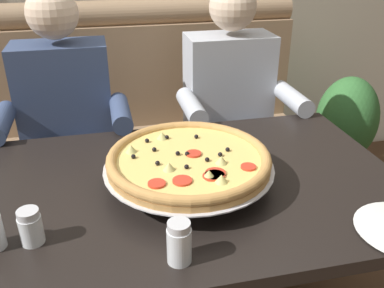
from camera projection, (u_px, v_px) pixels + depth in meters
name	position (u px, v px, depth m)	size (l,w,h in m)	color
booth_bench	(149.00, 149.00, 2.24)	(1.69, 0.78, 1.13)	#937556
dining_table	(182.00, 205.00, 1.34)	(1.39, 0.87, 0.73)	black
diner_left	(66.00, 121.00, 1.79)	(0.54, 0.64, 1.27)	#2D3342
diner_right	(234.00, 107.00, 1.94)	(0.54, 0.64, 1.27)	#2D3342
pizza	(189.00, 160.00, 1.26)	(0.52, 0.52, 0.12)	silver
shaker_pepper_flakes	(31.00, 229.00, 1.04)	(0.06, 0.06, 0.10)	white
shaker_parmesan	(179.00, 245.00, 0.97)	(0.06, 0.06, 0.11)	white
potted_plant	(345.00, 127.00, 2.52)	(0.36, 0.36, 0.70)	brown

